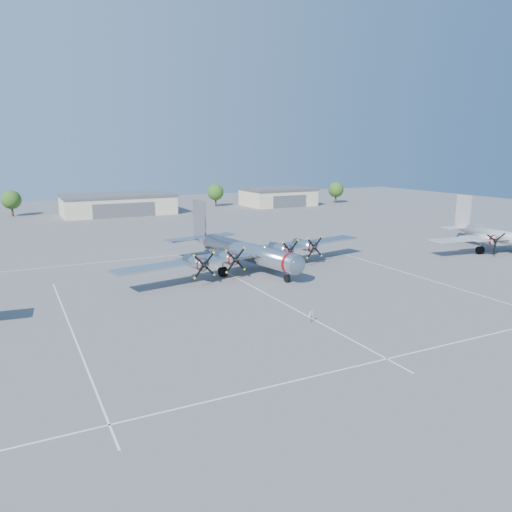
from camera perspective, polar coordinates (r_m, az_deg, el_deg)
name	(u,v)px	position (r m, az deg, el deg)	size (l,w,h in m)	color
ground	(262,292)	(59.73, 0.69, -4.09)	(260.00, 260.00, 0.00)	#575759
parking_lines	(269,295)	(58.25, 1.48, -4.51)	(60.00, 50.08, 0.01)	silver
hangar_center	(118,204)	(136.20, -15.47, 5.75)	(28.60, 14.60, 5.40)	#C1B699
hangar_east	(278,196)	(152.95, 2.53, 6.81)	(20.60, 14.60, 5.40)	#C1B699
tree_west	(11,200)	(141.47, -26.18, 5.79)	(4.80, 4.80, 6.64)	#382619
tree_east	(216,192)	(150.47, -4.64, 7.27)	(4.80, 4.80, 6.64)	#382619
tree_far_east	(336,190)	(161.91, 9.12, 7.50)	(4.80, 4.80, 6.64)	#382619
main_bomber_b29	(243,269)	(71.00, -1.44, -1.48)	(39.96, 27.33, 8.84)	silver
twin_engine_east	(495,251)	(92.79, 25.62, 0.54)	(27.41, 19.71, 8.69)	#AEAEB3
info_placard	(311,315)	(49.38, 6.32, -6.70)	(0.56, 0.27, 1.12)	black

